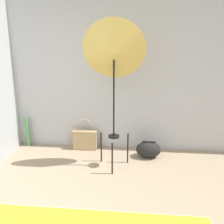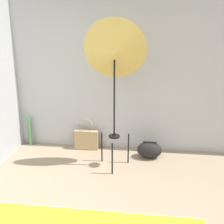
{
  "view_description": "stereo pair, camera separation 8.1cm",
  "coord_description": "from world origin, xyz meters",
  "px_view_note": "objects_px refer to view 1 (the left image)",
  "views": [
    {
      "loc": [
        0.51,
        -1.57,
        1.91
      ],
      "look_at": [
        0.21,
        1.55,
        0.89
      ],
      "focal_mm": 42.0,
      "sensor_mm": 36.0,
      "label": 1
    },
    {
      "loc": [
        0.59,
        -1.56,
        1.91
      ],
      "look_at": [
        0.21,
        1.55,
        0.89
      ],
      "focal_mm": 42.0,
      "sensor_mm": 36.0,
      "label": 2
    }
  ],
  "objects_px": {
    "photo_umbrella": "(114,53)",
    "paper_roll": "(28,132)",
    "tote_bag": "(85,139)",
    "duffel_bag": "(148,149)"
  },
  "relations": [
    {
      "from": "photo_umbrella",
      "to": "paper_roll",
      "type": "height_order",
      "value": "photo_umbrella"
    },
    {
      "from": "photo_umbrella",
      "to": "paper_roll",
      "type": "xyz_separation_m",
      "value": [
        -1.49,
        0.54,
        -1.35
      ]
    },
    {
      "from": "photo_umbrella",
      "to": "tote_bag",
      "type": "bearing_deg",
      "value": 135.8
    },
    {
      "from": "tote_bag",
      "to": "paper_roll",
      "type": "xyz_separation_m",
      "value": [
        -0.98,
        0.04,
        0.08
      ]
    },
    {
      "from": "photo_umbrella",
      "to": "duffel_bag",
      "type": "bearing_deg",
      "value": 32.05
    },
    {
      "from": "photo_umbrella",
      "to": "duffel_bag",
      "type": "xyz_separation_m",
      "value": [
        0.51,
        0.32,
        -1.47
      ]
    },
    {
      "from": "photo_umbrella",
      "to": "paper_roll",
      "type": "bearing_deg",
      "value": 160.12
    },
    {
      "from": "duffel_bag",
      "to": "paper_roll",
      "type": "relative_size",
      "value": 0.76
    },
    {
      "from": "duffel_bag",
      "to": "paper_roll",
      "type": "xyz_separation_m",
      "value": [
        -1.99,
        0.22,
        0.12
      ]
    },
    {
      "from": "tote_bag",
      "to": "duffel_bag",
      "type": "height_order",
      "value": "tote_bag"
    }
  ]
}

